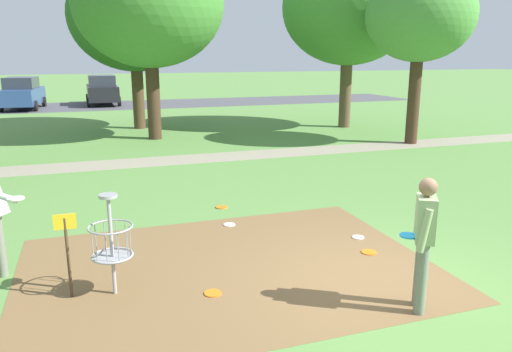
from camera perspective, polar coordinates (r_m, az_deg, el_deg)
The scene contains 17 objects.
ground_plane at distance 7.22m, azimuth 14.80°, elevation -12.26°, with size 160.00×160.00×0.00m, color #5B8942.
dirt_tee_pad at distance 7.55m, azimuth -3.20°, elevation -10.55°, with size 6.06×4.42×0.01m, color brown.
disc_golf_basket at distance 6.78m, azimuth -16.92°, elevation -7.24°, with size 0.98×0.58×1.39m.
player_throwing at distance 6.37m, azimuth 18.85°, elevation -6.70°, with size 0.45×0.48×1.71m.
frisbee_by_tee at distance 8.87m, azimuth 11.74°, elevation -6.97°, with size 0.21×0.21×0.02m, color white.
frisbee_mid_grass at distance 9.32m, azimuth -3.11°, elevation -5.64°, with size 0.22×0.22×0.02m, color white.
frisbee_far_left at distance 10.37m, azimuth -4.00°, elevation -3.61°, with size 0.24×0.24×0.02m, color orange.
frisbee_far_right at distance 8.27m, azimuth 12.95°, elevation -8.61°, with size 0.24×0.24×0.02m, color orange.
frisbee_scattered_b at distance 6.82m, azimuth -5.02°, elevation -13.38°, with size 0.23×0.23×0.02m, color orange.
tree_near_left at distance 21.88m, azimuth -13.99°, elevation 17.53°, with size 5.31×5.31×6.92m.
tree_near_right at distance 22.07m, azimuth 10.72°, elevation 18.60°, with size 5.59×5.59×7.40m.
tree_mid_left at distance 18.46m, azimuth 18.48°, elevation 17.15°, with size 3.69×3.69×5.99m.
tree_mid_center at distance 18.97m, azimuth -12.33°, elevation 18.97°, with size 5.38×5.38×7.20m.
parking_lot_strip at distance 32.65m, azimuth -12.36°, elevation 8.13°, with size 36.00×6.00×0.01m, color #4C4C51.
parked_car_leftmost at distance 31.93m, azimuth -25.45°, elevation 8.65°, with size 2.30×4.36×1.84m.
parked_car_center_left at distance 32.97m, azimuth -17.38°, elevation 9.48°, with size 2.02×4.22×1.84m.
gravel_path at distance 15.42m, azimuth -4.48°, elevation 2.19°, with size 40.00×1.39×0.00m, color gray.
Camera 1 is at (-3.73, -5.33, 3.13)m, focal length 34.54 mm.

